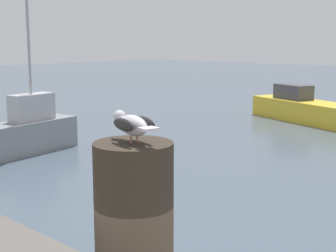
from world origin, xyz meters
TOP-DOWN VIEW (x-y plane):
  - seagull at (-1.12, -0.59)m, footprint 0.39×0.19m
  - boat_grey at (-12.15, 5.03)m, footprint 1.54×4.47m
  - boat_yellow at (-8.40, 16.26)m, footprint 6.12×3.22m

SIDE VIEW (x-z plane):
  - boat_yellow at x=-8.40m, z-range -0.32..1.32m
  - boat_grey at x=-12.15m, z-range -1.93..3.15m
  - seagull at x=-1.12m, z-range 2.83..2.98m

